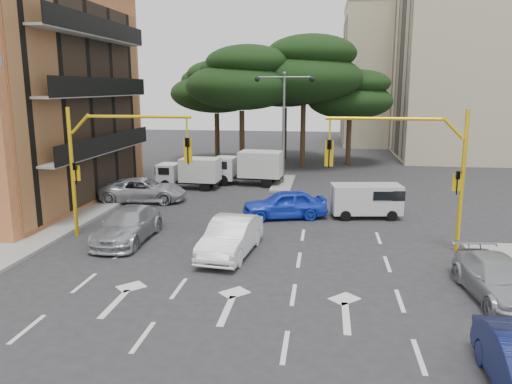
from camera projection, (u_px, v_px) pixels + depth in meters
ground at (250, 258)px, 20.51m from camera, size 120.00×120.00×0.00m
median_strip at (283, 183)px, 36.00m from camera, size 1.40×6.00×0.15m
apartment_beige_near at (510, 60)px, 46.91m from camera, size 20.20×12.15×18.70m
apartment_beige_far at (411, 74)px, 59.69m from camera, size 16.20×12.15×16.70m
pine_left_near at (242, 78)px, 40.75m from camera, size 9.15×9.15×10.23m
pine_center at (305, 70)px, 41.87m from camera, size 9.98×9.98×11.16m
pine_left_far at (217, 87)px, 45.17m from camera, size 8.32×8.32×9.30m
pine_right at (351, 95)px, 43.70m from camera, size 7.49×7.49×8.37m
pine_back at (286, 79)px, 47.13m from camera, size 9.15×9.15×10.23m
signal_mast_right at (419, 161)px, 20.72m from camera, size 5.79×0.37×6.00m
signal_mast_left at (108, 155)px, 22.55m from camera, size 5.79×0.37×6.00m
street_lamp_center at (284, 108)px, 34.90m from camera, size 4.16×0.36×7.77m
car_white_hatch at (231, 237)px, 20.73m from camera, size 2.16×4.86×1.55m
car_blue_compact at (285, 204)px, 26.59m from camera, size 4.79×2.93×1.52m
car_silver_wagon at (128, 225)px, 22.66m from camera, size 2.04×5.01×1.45m
car_silver_cross_a at (143, 190)px, 30.41m from camera, size 5.41×2.96×1.44m
car_silver_parked at (498, 279)px, 16.42m from camera, size 2.33×4.80×1.34m
van_white at (366, 201)px, 26.69m from camera, size 3.84×2.15×1.82m
box_truck_a at (189, 173)px, 34.29m from camera, size 4.37×1.97×2.12m
box_truck_b at (249, 168)px, 35.61m from camera, size 5.09×2.44×2.43m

